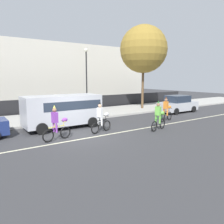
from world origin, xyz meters
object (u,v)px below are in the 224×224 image
object	(u,v)px
parade_cyclist_lime	(159,117)
street_lamp_post	(86,71)
parade_cyclist_orange	(166,110)
parked_car_silver	(178,104)
parade_cyclist_zebra	(101,119)
parade_cyclist_purple	(57,125)
parked_van_silver	(63,109)

from	to	relation	value
parade_cyclist_lime	street_lamp_post	distance (m)	9.37
parade_cyclist_orange	parked_car_silver	distance (m)	4.86
parade_cyclist_zebra	parade_cyclist_orange	size ratio (longest dim) A/B	1.00
parade_cyclist_purple	parade_cyclist_zebra	world-z (taller)	same
parade_cyclist_orange	parked_van_silver	size ratio (longest dim) A/B	0.38
parade_cyclist_lime	street_lamp_post	size ratio (longest dim) A/B	0.33
parade_cyclist_orange	parked_van_silver	bearing A→B (deg)	162.27
parade_cyclist_zebra	parade_cyclist_orange	bearing A→B (deg)	1.39
parade_cyclist_orange	street_lamp_post	world-z (taller)	street_lamp_post
parade_cyclist_lime	parked_car_silver	xyz separation A→B (m)	(6.89, 4.10, -0.06)
parade_cyclist_zebra	parked_van_silver	size ratio (longest dim) A/B	0.38
parade_cyclist_purple	parade_cyclist_zebra	size ratio (longest dim) A/B	1.00
parade_cyclist_orange	parade_cyclist_zebra	bearing A→B (deg)	-178.61
parade_cyclist_zebra	parked_van_silver	world-z (taller)	parked_van_silver
parade_cyclist_purple	parade_cyclist_lime	bearing A→B (deg)	-13.07
parked_van_silver	street_lamp_post	size ratio (longest dim) A/B	0.85
parade_cyclist_lime	parked_car_silver	distance (m)	8.02
parade_cyclist_zebra	parade_cyclist_lime	xyz separation A→B (m)	(3.33, -1.59, 0.00)
parade_cyclist_orange	parade_cyclist_lime	bearing A→B (deg)	-146.79
parade_cyclist_zebra	street_lamp_post	size ratio (longest dim) A/B	0.33
parade_cyclist_purple	parade_cyclist_lime	size ratio (longest dim) A/B	1.00
parked_van_silver	street_lamp_post	bearing A→B (deg)	47.95
parked_car_silver	street_lamp_post	xyz separation A→B (m)	(-7.38, 4.72, 3.21)
parked_van_silver	parked_car_silver	world-z (taller)	parked_van_silver
parade_cyclist_purple	parade_cyclist_zebra	bearing A→B (deg)	2.98
parade_cyclist_zebra	parked_car_silver	bearing A→B (deg)	13.80
parade_cyclist_purple	parked_van_silver	bearing A→B (deg)	61.38
parade_cyclist_purple	street_lamp_post	xyz separation A→B (m)	(5.71, 7.38, 3.15)
parade_cyclist_lime	parade_cyclist_orange	distance (m)	3.16
parked_car_silver	parade_cyclist_zebra	bearing A→B (deg)	-166.20
parade_cyclist_zebra	parked_car_silver	distance (m)	10.52
parade_cyclist_zebra	parade_cyclist_lime	distance (m)	3.68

